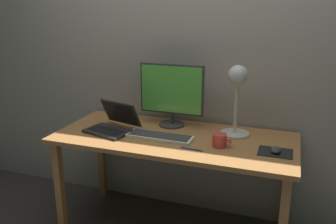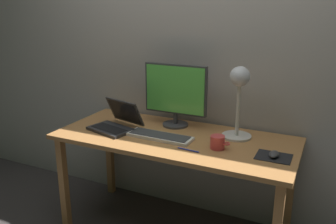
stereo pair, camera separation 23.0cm
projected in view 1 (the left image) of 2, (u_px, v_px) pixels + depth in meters
name	position (u px, v px, depth m)	size (l,w,h in m)	color
back_wall	(192.00, 45.00, 2.59)	(4.80, 0.06, 2.60)	#A8A099
desk	(174.00, 147.00, 2.41)	(1.60, 0.70, 0.74)	#A8703D
monitor	(172.00, 93.00, 2.53)	(0.47, 0.19, 0.45)	#38383A
keyboard_main	(160.00, 137.00, 2.35)	(0.44, 0.15, 0.03)	silver
laptop	(114.00, 122.00, 2.48)	(0.37, 0.35, 0.20)	#28282B
desk_lamp	(237.00, 89.00, 2.32)	(0.20, 0.20, 0.47)	beige
mousepad	(275.00, 152.00, 2.12)	(0.20, 0.16, 0.00)	black
mouse	(276.00, 150.00, 2.11)	(0.06, 0.10, 0.03)	#38383A
coffee_mug	(220.00, 140.00, 2.20)	(0.12, 0.09, 0.08)	#CC3F3F
pen	(192.00, 149.00, 2.16)	(0.01, 0.01, 0.14)	#2633A5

